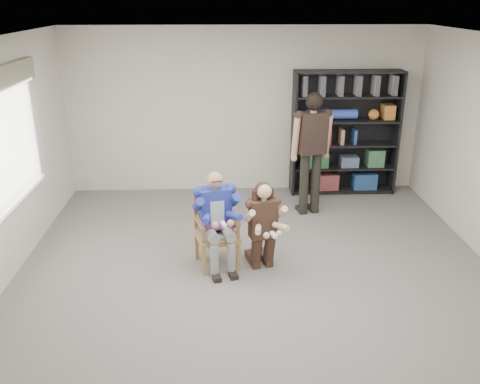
{
  "coord_description": "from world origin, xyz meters",
  "views": [
    {
      "loc": [
        -0.44,
        -5.03,
        3.23
      ],
      "look_at": [
        -0.2,
        0.6,
        1.05
      ],
      "focal_mm": 38.0,
      "sensor_mm": 36.0,
      "label": 1
    }
  ],
  "objects_px": {
    "seated_man": "(217,220)",
    "bookshelf": "(345,133)",
    "armchair": "(217,230)",
    "kneeling_woman": "(264,227)",
    "standing_man": "(311,156)"
  },
  "relations": [
    {
      "from": "seated_man",
      "to": "bookshelf",
      "type": "relative_size",
      "value": 0.6
    },
    {
      "from": "armchair",
      "to": "kneeling_woman",
      "type": "xyz_separation_m",
      "value": [
        0.58,
        -0.12,
        0.09
      ]
    },
    {
      "from": "bookshelf",
      "to": "seated_man",
      "type": "bearing_deg",
      "value": -130.75
    },
    {
      "from": "armchair",
      "to": "seated_man",
      "type": "relative_size",
      "value": 0.77
    },
    {
      "from": "seated_man",
      "to": "bookshelf",
      "type": "bearing_deg",
      "value": 35.07
    },
    {
      "from": "seated_man",
      "to": "bookshelf",
      "type": "distance_m",
      "value": 3.38
    },
    {
      "from": "seated_man",
      "to": "bookshelf",
      "type": "height_order",
      "value": "bookshelf"
    },
    {
      "from": "armchair",
      "to": "seated_man",
      "type": "bearing_deg",
      "value": 0.0
    },
    {
      "from": "kneeling_woman",
      "to": "standing_man",
      "type": "distance_m",
      "value": 1.98
    },
    {
      "from": "armchair",
      "to": "standing_man",
      "type": "distance_m",
      "value": 2.22
    },
    {
      "from": "armchair",
      "to": "kneeling_woman",
      "type": "bearing_deg",
      "value": -25.86
    },
    {
      "from": "kneeling_woman",
      "to": "bookshelf",
      "type": "distance_m",
      "value": 3.14
    },
    {
      "from": "bookshelf",
      "to": "standing_man",
      "type": "height_order",
      "value": "bookshelf"
    },
    {
      "from": "seated_man",
      "to": "kneeling_woman",
      "type": "relative_size",
      "value": 1.09
    },
    {
      "from": "kneeling_woman",
      "to": "armchair",
      "type": "bearing_deg",
      "value": 154.14
    }
  ]
}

